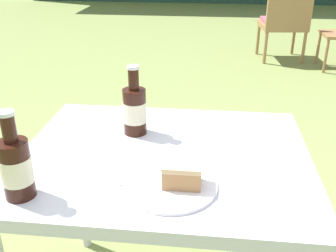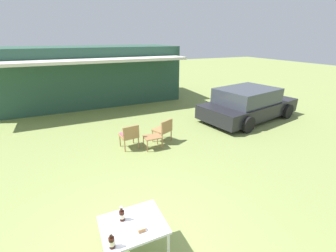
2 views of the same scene
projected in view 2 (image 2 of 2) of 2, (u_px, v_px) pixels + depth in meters
The scene contains 10 objects.
cabin_building at pixel (85, 75), 11.63m from camera, with size 9.25×4.62×2.80m.
parked_car at pixel (248, 104), 9.36m from camera, with size 4.59×2.73×1.31m.
wicker_chair_cushioned at pixel (129, 135), 6.84m from camera, with size 0.55×0.53×0.78m.
wicker_chair_plain at pixel (164, 129), 7.27m from camera, with size 0.66×0.65×0.78m.
garden_side_table at pixel (152, 138), 6.88m from camera, with size 0.52×0.41×0.40m.
patio_table at pixel (133, 228), 3.26m from camera, with size 0.91×0.74×0.71m.
cake_on_plate at pixel (140, 231), 3.10m from camera, with size 0.26×0.26×0.08m.
cola_bottle_near at pixel (122, 215), 3.28m from camera, with size 0.08×0.08×0.24m.
cola_bottle_far at pixel (112, 242), 2.85m from camera, with size 0.08×0.08×0.24m.
fork at pixel (135, 233), 3.08m from camera, with size 0.16×0.05×0.01m.
Camera 2 is at (-0.57, -2.48, 3.21)m, focal length 24.00 mm.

